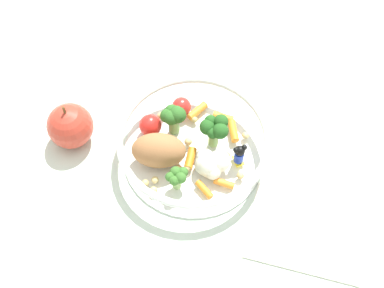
# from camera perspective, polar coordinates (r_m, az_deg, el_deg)

# --- Properties ---
(ground_plane) EXTENTS (2.40, 2.40, 0.00)m
(ground_plane) POSITION_cam_1_polar(r_m,az_deg,el_deg) (0.68, -0.20, -2.36)
(ground_plane) COLOR silver
(food_container) EXTENTS (0.21, 0.21, 0.07)m
(food_container) POSITION_cam_1_polar(r_m,az_deg,el_deg) (0.67, -0.34, -0.13)
(food_container) COLOR white
(food_container) RESTS_ON ground_plane
(loose_apple) EXTENTS (0.07, 0.07, 0.08)m
(loose_apple) POSITION_cam_1_polar(r_m,az_deg,el_deg) (0.70, -14.29, 2.11)
(loose_apple) COLOR #BC3828
(loose_apple) RESTS_ON ground_plane
(folded_napkin) EXTENTS (0.11, 0.15, 0.01)m
(folded_napkin) POSITION_cam_1_polar(r_m,az_deg,el_deg) (0.65, 13.44, -10.09)
(folded_napkin) COLOR silver
(folded_napkin) RESTS_ON ground_plane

